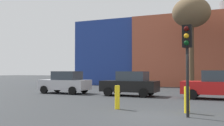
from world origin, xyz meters
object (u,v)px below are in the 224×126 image
(parked_car_1, at_px, (130,84))
(traffic_light_island, at_px, (187,49))
(parked_car_2, at_px, (217,85))
(bare_tree_1, at_px, (191,14))
(parked_car_0, at_px, (65,82))
(bollard_yellow_1, at_px, (117,97))
(bollard_yellow_2, at_px, (187,100))

(parked_car_1, height_order, traffic_light_island, traffic_light_island)
(parked_car_2, relative_size, bare_tree_1, 0.47)
(parked_car_0, bearing_deg, bollard_yellow_1, 137.32)
(parked_car_0, height_order, bollard_yellow_1, parked_car_0)
(bare_tree_1, relative_size, bollard_yellow_1, 8.20)
(parked_car_2, xyz_separation_m, traffic_light_island, (-0.76, -8.08, 1.77))
(bare_tree_1, distance_m, bollard_yellow_2, 17.55)
(bollard_yellow_1, bearing_deg, traffic_light_island, -17.26)
(parked_car_1, xyz_separation_m, traffic_light_island, (5.29, -8.08, 1.80))
(parked_car_0, distance_m, bollard_yellow_2, 12.92)
(parked_car_2, xyz_separation_m, bollard_yellow_2, (-0.95, -6.96, -0.36))
(parked_car_1, distance_m, parked_car_2, 6.05)
(parked_car_1, relative_size, bollard_yellow_1, 3.71)
(parked_car_0, bearing_deg, traffic_light_island, 143.83)
(bare_tree_1, xyz_separation_m, bollard_yellow_2, (1.75, -15.96, -7.08))
(bollard_yellow_1, bearing_deg, bare_tree_1, 84.58)
(bare_tree_1, bearing_deg, parked_car_0, -135.38)
(bare_tree_1, xyz_separation_m, bollard_yellow_1, (-1.52, -16.01, -7.09))
(parked_car_1, distance_m, traffic_light_island, 9.82)
(parked_car_1, height_order, parked_car_2, parked_car_2)
(parked_car_0, xyz_separation_m, bare_tree_1, (9.12, 9.00, 6.74))
(parked_car_0, relative_size, bollard_yellow_2, 3.69)
(parked_car_0, bearing_deg, bollard_yellow_2, 147.38)
(parked_car_0, height_order, parked_car_1, parked_car_0)
(bare_tree_1, height_order, bollard_yellow_1, bare_tree_1)
(traffic_light_island, height_order, bollard_yellow_1, traffic_light_island)
(parked_car_1, distance_m, bollard_yellow_1, 7.25)
(bare_tree_1, bearing_deg, bollard_yellow_2, -83.73)
(parked_car_0, xyz_separation_m, traffic_light_island, (11.06, -8.08, 1.79))
(bare_tree_1, bearing_deg, bollard_yellow_1, -95.42)
(parked_car_0, height_order, traffic_light_island, traffic_light_island)
(parked_car_0, bearing_deg, parked_car_1, -180.00)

